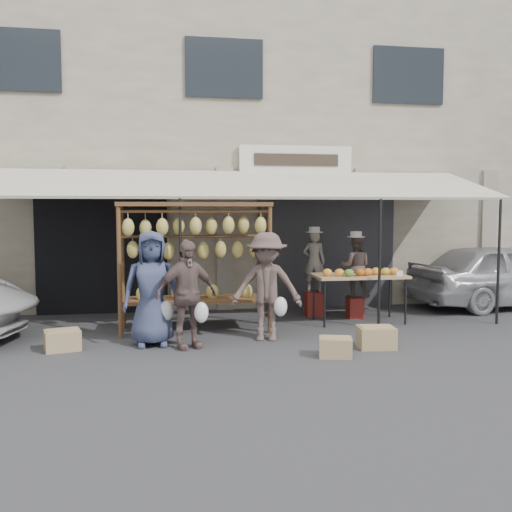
{
  "coord_description": "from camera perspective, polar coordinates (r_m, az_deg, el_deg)",
  "views": [
    {
      "loc": [
        -1.29,
        -8.4,
        2.11
      ],
      "look_at": [
        0.32,
        1.4,
        1.3
      ],
      "focal_mm": 40.0,
      "sensor_mm": 36.0,
      "label": 1
    }
  ],
  "objects": [
    {
      "name": "produce_table",
      "position": [
        10.79,
        10.35,
        -1.98
      ],
      "size": [
        1.7,
        0.9,
        1.04
      ],
      "color": "tan",
      "rests_on": "ground_plane"
    },
    {
      "name": "stool_left",
      "position": [
        11.46,
        5.79,
        -4.76
      ],
      "size": [
        0.43,
        0.43,
        0.48
      ],
      "primitive_type": "cube",
      "rotation": [
        0.0,
        0.0,
        -0.32
      ],
      "color": "maroon",
      "rests_on": "ground_plane"
    },
    {
      "name": "vendor_right",
      "position": [
        11.2,
        9.92,
        -1.04
      ],
      "size": [
        0.71,
        0.62,
        1.21
      ],
      "primitive_type": "imported",
      "rotation": [
        0.0,
        0.0,
        2.81
      ],
      "color": "#504240",
      "rests_on": "stool_right"
    },
    {
      "name": "shophouse",
      "position": [
        15.03,
        -4.44,
        10.51
      ],
      "size": [
        24.0,
        6.15,
        7.3
      ],
      "color": "#B6A892",
      "rests_on": "ground_plane"
    },
    {
      "name": "crate_near_b",
      "position": [
        8.97,
        11.92,
        -7.98
      ],
      "size": [
        0.58,
        0.46,
        0.33
      ],
      "primitive_type": "cube",
      "rotation": [
        0.0,
        0.0,
        -0.1
      ],
      "color": "tan",
      "rests_on": "ground_plane"
    },
    {
      "name": "crate_near_a",
      "position": [
        8.36,
        7.95,
        -9.03
      ],
      "size": [
        0.54,
        0.46,
        0.28
      ],
      "primitive_type": "cube",
      "rotation": [
        0.0,
        0.0,
        -0.26
      ],
      "color": "tan",
      "rests_on": "ground_plane"
    },
    {
      "name": "customer_left",
      "position": [
        8.96,
        -10.39,
        -3.21
      ],
      "size": [
        0.9,
        0.61,
        1.79
      ],
      "primitive_type": "imported",
      "rotation": [
        0.0,
        0.0,
        0.05
      ],
      "color": "#374060",
      "rests_on": "ground_plane"
    },
    {
      "name": "ground_plane",
      "position": [
        8.76,
        -0.59,
        -9.28
      ],
      "size": [
        90.0,
        90.0,
        0.0
      ],
      "primitive_type": "plane",
      "color": "#2D2D30"
    },
    {
      "name": "stool_right",
      "position": [
        11.31,
        9.86,
        -5.12
      ],
      "size": [
        0.37,
        0.37,
        0.41
      ],
      "primitive_type": "cube",
      "rotation": [
        0.0,
        0.0,
        0.33
      ],
      "color": "maroon",
      "rests_on": "ground_plane"
    },
    {
      "name": "awning",
      "position": [
        10.77,
        -2.41,
        7.12
      ],
      "size": [
        10.0,
        2.35,
        2.92
      ],
      "color": "beige",
      "rests_on": "ground_plane"
    },
    {
      "name": "sedan",
      "position": [
        13.46,
        23.41,
        -1.73
      ],
      "size": [
        4.31,
        2.2,
        1.4
      ],
      "primitive_type": "imported",
      "rotation": [
        0.0,
        0.0,
        1.71
      ],
      "color": "#9A999E",
      "rests_on": "ground_plane"
    },
    {
      "name": "customer_right",
      "position": [
        9.18,
        1.07,
        -3.07
      ],
      "size": [
        1.25,
        0.9,
        1.75
      ],
      "primitive_type": "imported",
      "rotation": [
        0.0,
        0.0,
        -0.24
      ],
      "color": "brown",
      "rests_on": "ground_plane"
    },
    {
      "name": "banana_rack",
      "position": [
        9.85,
        -6.14,
        1.49
      ],
      "size": [
        2.6,
        0.9,
        2.24
      ],
      "color": "#50321D",
      "rests_on": "ground_plane"
    },
    {
      "name": "customer_mid",
      "position": [
        8.73,
        -6.98,
        -3.83
      ],
      "size": [
        1.05,
        0.7,
        1.65
      ],
      "primitive_type": "imported",
      "rotation": [
        0.0,
        0.0,
        0.34
      ],
      "color": "#69524F",
      "rests_on": "ground_plane"
    },
    {
      "name": "crate_far",
      "position": [
        9.12,
        -18.78,
        -7.98
      ],
      "size": [
        0.59,
        0.51,
        0.3
      ],
      "primitive_type": "cube",
      "rotation": [
        0.0,
        0.0,
        0.28
      ],
      "color": "tan",
      "rests_on": "ground_plane"
    },
    {
      "name": "vendor_left",
      "position": [
        11.35,
        5.83,
        -0.53
      ],
      "size": [
        0.51,
        0.42,
        1.22
      ],
      "primitive_type": "imported",
      "rotation": [
        0.0,
        0.0,
        2.82
      ],
      "color": "gray",
      "rests_on": "stool_left"
    }
  ]
}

